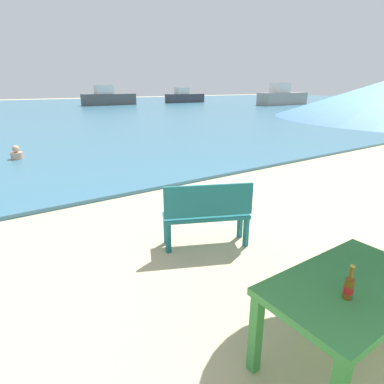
{
  "coord_description": "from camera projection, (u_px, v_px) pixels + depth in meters",
  "views": [
    {
      "loc": [
        -3.07,
        -0.85,
        2.18
      ],
      "look_at": [
        -0.46,
        3.0,
        0.6
      ],
      "focal_mm": 29.5,
      "sensor_mm": 36.0,
      "label": 1
    }
  ],
  "objects": [
    {
      "name": "sea_water",
      "position": [
        17.0,
        112.0,
        26.51
      ],
      "size": [
        120.0,
        50.0,
        0.08
      ],
      "primitive_type": "cube",
      "color": "#386B84",
      "rests_on": "ground_plane"
    },
    {
      "name": "picnic_table_green",
      "position": [
        350.0,
        295.0,
        2.42
      ],
      "size": [
        1.4,
        0.8,
        0.76
      ],
      "color": "#3D8C42",
      "rests_on": "ground_plane"
    },
    {
      "name": "beer_bottle_amber",
      "position": [
        349.0,
        287.0,
        2.19
      ],
      "size": [
        0.07,
        0.07,
        0.26
      ],
      "color": "brown",
      "rests_on": "picnic_table_green"
    },
    {
      "name": "bench_teal_center",
      "position": [
        207.0,
        211.0,
        4.32
      ],
      "size": [
        1.24,
        0.83,
        0.95
      ],
      "color": "#196066",
      "rests_on": "ground_plane"
    },
    {
      "name": "swimmer_person",
      "position": [
        17.0,
        154.0,
        9.42
      ],
      "size": [
        0.34,
        0.34,
        0.41
      ],
      "color": "tan",
      "rests_on": "sea_water"
    },
    {
      "name": "boat_fishing_trawler",
      "position": [
        282.0,
        97.0,
        35.39
      ],
      "size": [
        6.45,
        1.76,
        2.35
      ],
      "color": "gray",
      "rests_on": "sea_water"
    },
    {
      "name": "boat_barge",
      "position": [
        108.0,
        98.0,
        34.94
      ],
      "size": [
        5.81,
        1.58,
        2.11
      ],
      "color": "#4C4C4C",
      "rests_on": "sea_water"
    },
    {
      "name": "boat_tanker",
      "position": [
        185.0,
        97.0,
        40.14
      ],
      "size": [
        5.1,
        1.39,
        1.85
      ],
      "color": "#38383F",
      "rests_on": "sea_water"
    }
  ]
}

